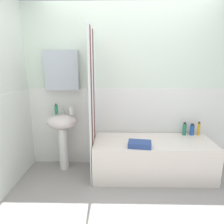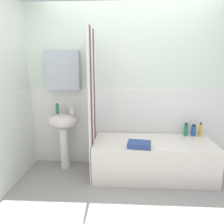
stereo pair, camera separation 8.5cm
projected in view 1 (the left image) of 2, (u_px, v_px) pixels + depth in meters
name	position (u px, v px, depth m)	size (l,w,h in m)	color
ground_plane	(136.00, 221.00, 2.05)	(4.80, 5.60, 0.04)	gray
wall_back_tiled	(126.00, 92.00, 3.03)	(3.60, 0.18, 2.40)	silver
sink	(63.00, 130.00, 2.93)	(0.44, 0.34, 0.83)	silver
faucet	(63.00, 110.00, 2.95)	(0.03, 0.12, 0.12)	silver
soap_dispenser	(56.00, 109.00, 2.94)	(0.05, 0.05, 0.16)	#257B52
toothbrush_cup	(72.00, 111.00, 2.92)	(0.07, 0.07, 0.11)	silver
bathtub	(152.00, 158.00, 2.84)	(1.64, 0.67, 0.51)	silver
shower_curtain	(93.00, 106.00, 2.69)	(0.01, 0.67, 2.00)	white
body_wash_bottle	(199.00, 129.00, 2.99)	(0.04, 0.04, 0.21)	gold
shampoo_bottle	(192.00, 130.00, 3.00)	(0.07, 0.07, 0.17)	#2955A2
lotion_bottle	(184.00, 129.00, 2.99)	(0.06, 0.06, 0.20)	#297B5A
towel_folded	(140.00, 144.00, 2.57)	(0.29, 0.19, 0.07)	#2F4885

